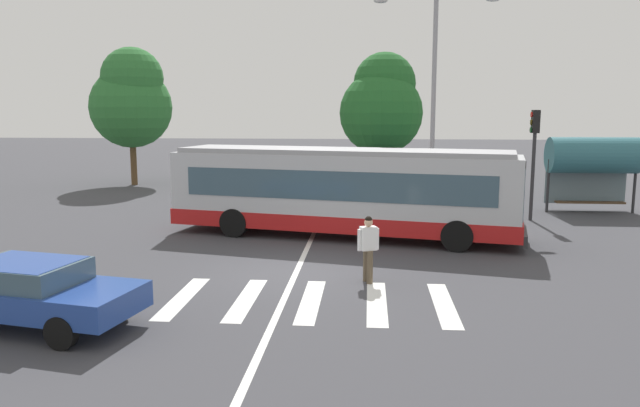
{
  "coord_description": "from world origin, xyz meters",
  "views": [
    {
      "loc": [
        2.06,
        -15.62,
        4.33
      ],
      "look_at": [
        0.45,
        3.92,
        1.3
      ],
      "focal_mm": 33.52,
      "sensor_mm": 36.0,
      "label": 1
    }
  ],
  "objects_px": {
    "city_transit_bus": "(342,191)",
    "parked_car_white": "(334,179)",
    "pedestrian_crossing_street": "(368,245)",
    "parked_car_black": "(285,178)",
    "foreground_sedan": "(28,290)",
    "background_tree_right": "(382,104)",
    "twin_arm_street_lamp": "(434,78)",
    "background_tree_left": "(131,99)",
    "parked_car_teal": "(439,180)",
    "parked_car_silver": "(233,179)",
    "bus_stop_shelter": "(593,157)",
    "parked_car_champagne": "(490,181)",
    "traffic_light_far_corner": "(534,146)",
    "parked_car_blue": "(385,179)"
  },
  "relations": [
    {
      "from": "parked_car_teal",
      "to": "bus_stop_shelter",
      "type": "bearing_deg",
      "value": -41.31
    },
    {
      "from": "city_transit_bus",
      "to": "parked_car_silver",
      "type": "bearing_deg",
      "value": 120.53
    },
    {
      "from": "parked_car_black",
      "to": "bus_stop_shelter",
      "type": "relative_size",
      "value": 1.23
    },
    {
      "from": "foreground_sedan",
      "to": "background_tree_right",
      "type": "relative_size",
      "value": 0.6
    },
    {
      "from": "traffic_light_far_corner",
      "to": "background_tree_right",
      "type": "height_order",
      "value": "background_tree_right"
    },
    {
      "from": "pedestrian_crossing_street",
      "to": "bus_stop_shelter",
      "type": "bearing_deg",
      "value": 50.33
    },
    {
      "from": "city_transit_bus",
      "to": "parked_car_white",
      "type": "xyz_separation_m",
      "value": [
        -0.95,
        11.12,
        -0.82
      ]
    },
    {
      "from": "parked_car_white",
      "to": "parked_car_champagne",
      "type": "xyz_separation_m",
      "value": [
        8.11,
        -0.28,
        0.0
      ]
    },
    {
      "from": "parked_car_teal",
      "to": "background_tree_right",
      "type": "xyz_separation_m",
      "value": [
        -2.92,
        5.33,
        4.0
      ]
    },
    {
      "from": "city_transit_bus",
      "to": "parked_car_blue",
      "type": "height_order",
      "value": "city_transit_bus"
    },
    {
      "from": "parked_car_silver",
      "to": "parked_car_champagne",
      "type": "distance_m",
      "value": 13.46
    },
    {
      "from": "parked_car_blue",
      "to": "twin_arm_street_lamp",
      "type": "xyz_separation_m",
      "value": [
        1.87,
        -5.22,
        4.97
      ]
    },
    {
      "from": "bus_stop_shelter",
      "to": "twin_arm_street_lamp",
      "type": "height_order",
      "value": "twin_arm_street_lamp"
    },
    {
      "from": "bus_stop_shelter",
      "to": "background_tree_right",
      "type": "relative_size",
      "value": 0.47
    },
    {
      "from": "pedestrian_crossing_street",
      "to": "parked_car_white",
      "type": "height_order",
      "value": "pedestrian_crossing_street"
    },
    {
      "from": "parked_car_silver",
      "to": "parked_car_champagne",
      "type": "xyz_separation_m",
      "value": [
        13.46,
        0.16,
        0.0
      ]
    },
    {
      "from": "foreground_sedan",
      "to": "city_transit_bus",
      "type": "bearing_deg",
      "value": 57.77
    },
    {
      "from": "parked_car_silver",
      "to": "traffic_light_far_corner",
      "type": "distance_m",
      "value": 15.52
    },
    {
      "from": "foreground_sedan",
      "to": "parked_car_teal",
      "type": "height_order",
      "value": "same"
    },
    {
      "from": "foreground_sedan",
      "to": "parked_car_blue",
      "type": "distance_m",
      "value": 22.03
    },
    {
      "from": "bus_stop_shelter",
      "to": "foreground_sedan",
      "type": "bearing_deg",
      "value": -137.04
    },
    {
      "from": "parked_car_black",
      "to": "parked_car_teal",
      "type": "bearing_deg",
      "value": -2.1
    },
    {
      "from": "city_transit_bus",
      "to": "background_tree_left",
      "type": "height_order",
      "value": "background_tree_left"
    },
    {
      "from": "parked_car_teal",
      "to": "parked_car_black",
      "type": "bearing_deg",
      "value": 177.9
    },
    {
      "from": "parked_car_black",
      "to": "background_tree_left",
      "type": "bearing_deg",
      "value": 165.09
    },
    {
      "from": "foreground_sedan",
      "to": "background_tree_right",
      "type": "bearing_deg",
      "value": 73.58
    },
    {
      "from": "parked_car_champagne",
      "to": "background_tree_left",
      "type": "distance_m",
      "value": 20.77
    },
    {
      "from": "bus_stop_shelter",
      "to": "traffic_light_far_corner",
      "type": "bearing_deg",
      "value": -145.44
    },
    {
      "from": "traffic_light_far_corner",
      "to": "city_transit_bus",
      "type": "bearing_deg",
      "value": -153.08
    },
    {
      "from": "traffic_light_far_corner",
      "to": "background_tree_right",
      "type": "xyz_separation_m",
      "value": [
        -5.75,
        12.58,
        1.8
      ]
    },
    {
      "from": "city_transit_bus",
      "to": "parked_car_blue",
      "type": "distance_m",
      "value": 11.43
    },
    {
      "from": "parked_car_silver",
      "to": "parked_car_white",
      "type": "bearing_deg",
      "value": 4.61
    },
    {
      "from": "city_transit_bus",
      "to": "parked_car_black",
      "type": "height_order",
      "value": "city_transit_bus"
    },
    {
      "from": "twin_arm_street_lamp",
      "to": "background_tree_right",
      "type": "distance_m",
      "value": 10.53
    },
    {
      "from": "parked_car_black",
      "to": "parked_car_teal",
      "type": "xyz_separation_m",
      "value": [
        8.16,
        -0.3,
        0.0
      ]
    },
    {
      "from": "parked_car_silver",
      "to": "parked_car_white",
      "type": "xyz_separation_m",
      "value": [
        5.35,
        0.43,
        0.0
      ]
    },
    {
      "from": "parked_car_silver",
      "to": "background_tree_left",
      "type": "height_order",
      "value": "background_tree_left"
    },
    {
      "from": "pedestrian_crossing_street",
      "to": "background_tree_left",
      "type": "bearing_deg",
      "value": 125.51
    },
    {
      "from": "parked_car_black",
      "to": "parked_car_white",
      "type": "height_order",
      "value": "same"
    },
    {
      "from": "foreground_sedan",
      "to": "bus_stop_shelter",
      "type": "distance_m",
      "value": 22.41
    },
    {
      "from": "city_transit_bus",
      "to": "background_tree_left",
      "type": "distance_m",
      "value": 19.24
    },
    {
      "from": "city_transit_bus",
      "to": "traffic_light_far_corner",
      "type": "relative_size",
      "value": 2.82
    },
    {
      "from": "pedestrian_crossing_street",
      "to": "parked_car_black",
      "type": "relative_size",
      "value": 0.38
    },
    {
      "from": "parked_car_champagne",
      "to": "twin_arm_street_lamp",
      "type": "distance_m",
      "value": 7.74
    },
    {
      "from": "pedestrian_crossing_street",
      "to": "parked_car_blue",
      "type": "relative_size",
      "value": 0.38
    },
    {
      "from": "parked_car_white",
      "to": "twin_arm_street_lamp",
      "type": "bearing_deg",
      "value": -47.72
    },
    {
      "from": "foreground_sedan",
      "to": "bus_stop_shelter",
      "type": "bearing_deg",
      "value": 42.96
    },
    {
      "from": "twin_arm_street_lamp",
      "to": "parked_car_white",
      "type": "bearing_deg",
      "value": 132.28
    },
    {
      "from": "parked_car_silver",
      "to": "parked_car_white",
      "type": "height_order",
      "value": "same"
    },
    {
      "from": "pedestrian_crossing_street",
      "to": "parked_car_teal",
      "type": "xyz_separation_m",
      "value": [
        3.66,
        16.64,
        -0.2
      ]
    }
  ]
}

